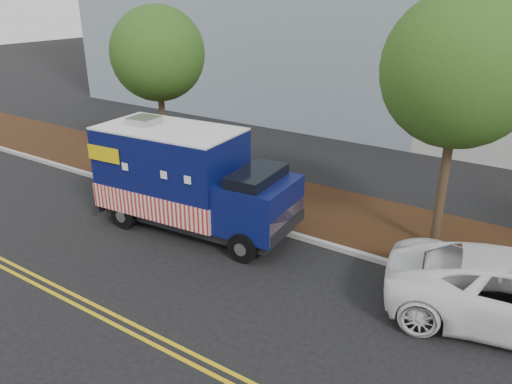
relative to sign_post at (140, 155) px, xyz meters
The scene contains 9 objects.
ground 6.01m from the sign_post, 20.15° to the right, with size 120.00×120.00×0.00m, color black.
curb 5.68m from the sign_post, ahead, with size 120.00×0.18×0.15m, color #9E9E99.
mulch_strip 5.83m from the sign_post, 14.88° to the left, with size 120.00×4.00×0.15m, color black.
centerline_near 8.60m from the sign_post, 49.51° to the right, with size 120.00×0.10×0.01m, color gold.
centerline_far 8.79m from the sign_post, 50.58° to the right, with size 120.00×0.10×0.01m, color gold.
tree_a 4.02m from the sign_post, 102.43° to the left, with size 3.70×3.70×6.66m.
tree_c 11.84m from the sign_post, ahead, with size 4.09×4.09×7.28m.
sign_post is the anchor object (origin of this frame).
food_truck 4.46m from the sign_post, 24.74° to the right, with size 6.70×2.98×3.43m.
Camera 1 is at (8.47, -10.73, 7.19)m, focal length 35.00 mm.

